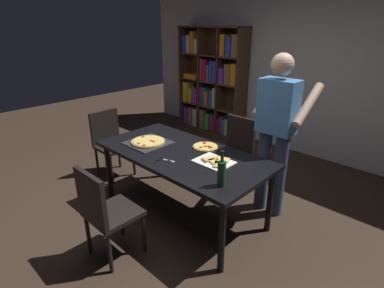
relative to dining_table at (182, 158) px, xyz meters
name	(u,v)px	position (x,y,z in m)	size (l,w,h in m)	color
ground_plane	(183,213)	(0.00, 0.00, -0.68)	(12.00, 12.00, 0.00)	#38281E
back_wall	(302,65)	(0.00, 2.60, 0.72)	(6.40, 0.10, 2.80)	silver
dining_table	(182,158)	(0.00, 0.00, 0.00)	(1.86, 0.93, 0.75)	black
chair_near_camera	(104,209)	(0.00, -0.95, -0.17)	(0.42, 0.42, 0.90)	black
chair_far_side	(235,148)	(0.00, 0.95, -0.17)	(0.42, 0.42, 0.90)	black
chair_left_end	(110,140)	(-1.42, 0.00, -0.17)	(0.42, 0.42, 0.90)	black
bookshelf	(212,84)	(-1.60, 2.37, 0.24)	(1.40, 0.35, 1.95)	#513823
person_serving_pizza	(276,127)	(0.66, 0.73, 0.32)	(0.55, 0.54, 1.75)	#38476B
pepperoni_pizza_on_tray	(148,142)	(-0.46, -0.08, 0.08)	(0.44, 0.44, 0.04)	#2D2D33
pizza_slices_on_towel	(215,161)	(0.41, 0.05, 0.08)	(0.36, 0.28, 0.03)	white
wine_bottle	(222,173)	(0.73, -0.26, 0.19)	(0.07, 0.07, 0.32)	#194723
kitchen_scissors	(163,159)	(-0.01, -0.26, 0.07)	(0.20, 0.11, 0.01)	silver
second_pizza_plain	(205,147)	(0.09, 0.26, 0.08)	(0.27, 0.27, 0.03)	tan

